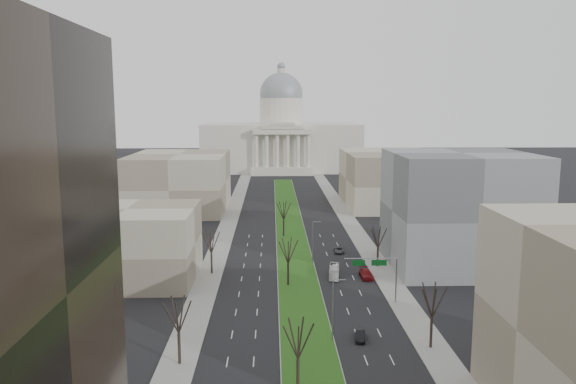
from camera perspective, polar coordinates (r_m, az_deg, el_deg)
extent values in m
plane|color=black|center=(145.81, 0.34, -4.53)|extent=(600.00, 600.00, 0.00)
cube|color=#999993|center=(144.82, 0.36, -4.59)|extent=(8.00, 222.00, 0.15)
cube|color=#234412|center=(144.80, 0.36, -4.55)|extent=(7.70, 221.70, 0.06)
cube|color=gray|center=(122.17, -7.54, -7.23)|extent=(5.00, 330.00, 0.15)
cube|color=gray|center=(123.58, 8.95, -7.07)|extent=(5.00, 330.00, 0.15)
cube|color=beige|center=(292.60, -0.68, 4.61)|extent=(80.00, 40.00, 24.00)
cube|color=beige|center=(270.67, -0.59, 2.13)|extent=(30.00, 6.00, 4.00)
cube|color=beige|center=(269.10, -0.60, 6.15)|extent=(28.00, 5.00, 2.50)
cube|color=beige|center=(269.01, -0.60, 6.58)|extent=(20.00, 5.00, 1.80)
cube|color=beige|center=(268.95, -0.60, 6.92)|extent=(12.00, 5.00, 1.60)
cylinder|color=beige|center=(291.81, -0.69, 8.13)|extent=(22.00, 22.00, 14.00)
sphere|color=gray|center=(291.83, -0.69, 9.90)|extent=(22.00, 22.00, 22.00)
cylinder|color=beige|center=(292.24, -0.69, 12.06)|extent=(4.00, 4.00, 4.00)
sphere|color=gray|center=(292.42, -0.69, 12.64)|extent=(4.00, 4.00, 4.00)
cylinder|color=beige|center=(269.74, -3.26, 4.23)|extent=(2.00, 2.00, 16.00)
cylinder|color=beige|center=(269.64, -2.19, 4.23)|extent=(2.00, 2.00, 16.00)
cylinder|color=beige|center=(269.64, -1.13, 4.24)|extent=(2.00, 2.00, 16.00)
cylinder|color=beige|center=(269.73, -0.06, 4.24)|extent=(2.00, 2.00, 16.00)
cylinder|color=beige|center=(269.92, 1.00, 4.24)|extent=(2.00, 2.00, 16.00)
cylinder|color=beige|center=(270.19, 2.06, 4.24)|extent=(2.00, 2.00, 16.00)
cube|color=gray|center=(113.58, -15.96, -5.12)|extent=(26.00, 22.00, 14.00)
cube|color=slate|center=(122.19, 16.98, -1.79)|extent=(28.00, 26.00, 24.00)
cube|color=gray|center=(185.88, -10.94, 1.05)|extent=(30.00, 40.00, 18.00)
cube|color=gray|center=(192.58, 10.34, 1.33)|extent=(30.00, 40.00, 18.00)
cylinder|color=black|center=(77.57, -10.99, -15.37)|extent=(0.40, 0.40, 4.32)
cylinder|color=black|center=(114.89, -7.77, -7.22)|extent=(0.40, 0.40, 4.22)
cylinder|color=black|center=(83.24, 14.33, -13.72)|extent=(0.40, 0.40, 4.42)
cylinder|color=black|center=(120.17, 9.09, -6.58)|extent=(0.40, 0.40, 4.03)
cylinder|color=black|center=(69.45, 1.02, -18.24)|extent=(0.40, 0.40, 4.32)
cylinder|color=black|center=(106.60, 0.01, -8.39)|extent=(0.40, 0.40, 4.32)
cylinder|color=black|center=(145.27, -0.45, -3.70)|extent=(0.40, 0.40, 4.32)
cylinder|color=gray|center=(82.61, 4.57, -11.93)|extent=(0.20, 0.20, 9.00)
cylinder|color=gray|center=(81.19, 5.25, -8.88)|extent=(1.80, 0.12, 0.12)
cylinder|color=gray|center=(120.68, 2.52, -5.19)|extent=(0.20, 0.20, 9.00)
cylinder|color=gray|center=(119.72, 2.97, -3.04)|extent=(1.80, 0.12, 0.12)
cylinder|color=gray|center=(98.76, 10.93, -8.86)|extent=(0.24, 0.24, 8.00)
cylinder|color=gray|center=(96.75, 8.38, -6.69)|extent=(9.00, 0.18, 0.18)
cube|color=#0C591E|center=(97.31, 9.24, -7.11)|extent=(2.60, 0.08, 1.00)
cube|color=#0C591E|center=(96.72, 7.18, -7.16)|extent=(2.20, 0.08, 1.00)
imported|color=black|center=(84.77, 7.35, -14.21)|extent=(2.02, 4.27, 1.35)
imported|color=maroon|center=(112.64, 7.93, -8.24)|extent=(2.44, 5.73, 1.65)
imported|color=#43454A|center=(130.51, 5.18, -5.89)|extent=(2.39, 4.63, 1.25)
imported|color=white|center=(112.64, 4.71, -8.04)|extent=(2.84, 7.97, 2.17)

